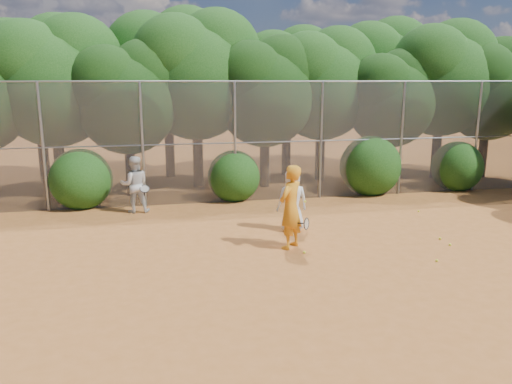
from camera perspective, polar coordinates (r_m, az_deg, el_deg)
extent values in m
plane|color=#A35B24|center=(11.65, 7.36, -7.73)|extent=(80.00, 80.00, 0.00)
cylinder|color=gray|center=(16.78, -23.16, 4.67)|extent=(0.09, 0.09, 4.00)
cylinder|color=gray|center=(16.44, -12.84, 5.23)|extent=(0.09, 0.09, 4.00)
cylinder|color=gray|center=(16.65, -2.42, 5.63)|extent=(0.09, 0.09, 4.00)
cylinder|color=gray|center=(17.37, 7.44, 5.83)|extent=(0.09, 0.09, 4.00)
cylinder|color=gray|center=(18.56, 16.29, 5.86)|extent=(0.09, 0.09, 4.00)
cylinder|color=gray|center=(20.13, 23.91, 5.78)|extent=(0.09, 0.09, 4.00)
cylinder|color=gray|center=(16.71, 0.98, 12.54)|extent=(20.00, 0.05, 0.05)
cylinder|color=gray|center=(16.83, 0.96, 5.71)|extent=(20.00, 0.04, 0.04)
cube|color=slate|center=(16.83, 0.96, 5.71)|extent=(20.00, 0.02, 4.00)
cylinder|color=black|center=(19.32, -21.54, 3.52)|extent=(0.38, 0.38, 2.52)
sphere|color=#164110|center=(19.12, -22.15, 10.84)|extent=(4.03, 4.03, 4.03)
sphere|color=#164110|center=(19.40, -19.78, 14.02)|extent=(3.23, 3.23, 3.23)
sphere|color=#164110|center=(18.96, -24.67, 13.06)|extent=(3.02, 3.02, 3.02)
cylinder|color=black|center=(18.37, -14.16, 3.04)|extent=(0.36, 0.36, 2.17)
sphere|color=black|center=(18.15, -14.53, 9.67)|extent=(3.47, 3.47, 3.47)
sphere|color=black|center=(18.46, -12.43, 12.51)|extent=(2.78, 2.78, 2.78)
sphere|color=black|center=(17.91, -16.68, 11.73)|extent=(2.60, 2.60, 2.60)
cylinder|color=black|center=(19.37, -6.66, 4.55)|extent=(0.39, 0.39, 2.66)
sphere|color=#164110|center=(19.18, -6.87, 12.28)|extent=(4.26, 4.26, 4.26)
sphere|color=#164110|center=(19.72, -4.50, 15.44)|extent=(3.40, 3.40, 3.40)
sphere|color=#164110|center=(18.83, -9.19, 14.80)|extent=(3.19, 3.19, 3.19)
cylinder|color=black|center=(19.19, 0.98, 3.98)|extent=(0.37, 0.37, 2.27)
sphere|color=black|center=(18.98, 1.01, 10.65)|extent=(3.64, 3.64, 3.64)
sphere|color=black|center=(19.49, 2.93, 13.36)|extent=(2.91, 2.91, 2.91)
sphere|color=black|center=(18.57, -0.76, 12.85)|extent=(2.73, 2.73, 2.73)
cylinder|color=black|center=(20.61, 7.32, 4.73)|extent=(0.38, 0.38, 2.45)
sphere|color=#164110|center=(20.42, 7.52, 11.41)|extent=(3.92, 3.92, 3.92)
sphere|color=#164110|center=(21.06, 9.32, 14.06)|extent=(3.14, 3.14, 3.14)
sphere|color=#164110|center=(19.93, 5.94, 13.68)|extent=(2.94, 2.94, 2.94)
cylinder|color=black|center=(20.68, 14.80, 3.94)|extent=(0.36, 0.36, 2.10)
sphere|color=black|center=(20.48, 15.12, 9.64)|extent=(3.36, 3.36, 3.36)
sphere|color=black|center=(21.06, 16.52, 11.92)|extent=(2.69, 2.69, 2.69)
sphere|color=black|center=(19.98, 14.02, 11.57)|extent=(2.52, 2.52, 2.52)
cylinder|color=black|center=(22.37, 19.93, 4.87)|extent=(0.39, 0.39, 2.59)
sphere|color=#164110|center=(22.20, 20.43, 11.37)|extent=(4.14, 4.14, 4.14)
sphere|color=#164110|center=(23.00, 21.89, 13.87)|extent=(3.32, 3.32, 3.32)
sphere|color=#164110|center=(21.56, 19.36, 13.64)|extent=(3.11, 3.11, 3.11)
cylinder|color=black|center=(23.24, 24.52, 4.41)|extent=(0.37, 0.37, 2.31)
sphere|color=black|center=(23.07, 25.04, 9.97)|extent=(3.70, 3.70, 3.70)
sphere|color=black|center=(23.80, 26.18, 12.15)|extent=(2.96, 2.96, 2.96)
sphere|color=black|center=(22.46, 24.28, 11.89)|extent=(2.77, 2.77, 2.77)
cylinder|color=black|center=(21.74, -23.15, 4.45)|extent=(0.39, 0.39, 2.62)
sphere|color=#164110|center=(21.56, -23.75, 11.22)|extent=(4.20, 4.20, 4.20)
sphere|color=#164110|center=(21.84, -21.56, 14.18)|extent=(3.36, 3.36, 3.36)
sphere|color=#164110|center=(21.43, -26.10, 13.26)|extent=(3.15, 3.15, 3.15)
cylinder|color=black|center=(21.49, -9.86, 5.44)|extent=(0.40, 0.40, 2.80)
sphere|color=#164110|center=(21.32, -10.14, 12.77)|extent=(4.48, 4.48, 4.48)
sphere|color=#164110|center=(21.85, -7.85, 15.78)|extent=(3.58, 3.58, 3.58)
sphere|color=#164110|center=(21.00, -12.42, 15.13)|extent=(3.36, 3.36, 3.36)
cylinder|color=black|center=(21.83, 3.48, 5.34)|extent=(0.38, 0.38, 2.52)
sphere|color=#164110|center=(21.66, 3.57, 11.84)|extent=(4.03, 4.03, 4.03)
sphere|color=#164110|center=(22.27, 5.39, 14.42)|extent=(3.23, 3.23, 3.23)
sphere|color=#164110|center=(21.19, 1.92, 14.02)|extent=(3.02, 3.02, 3.02)
cylinder|color=black|center=(23.92, 13.63, 5.91)|extent=(0.40, 0.40, 2.73)
sphere|color=#164110|center=(23.77, 13.97, 12.32)|extent=(4.37, 4.37, 4.37)
sphere|color=#164110|center=(24.57, 15.57, 14.79)|extent=(3.49, 3.49, 3.49)
sphere|color=#164110|center=(23.17, 12.68, 14.55)|extent=(3.28, 3.28, 3.28)
sphere|color=#164110|center=(17.06, -19.39, 1.68)|extent=(2.00, 2.00, 2.00)
sphere|color=#164110|center=(17.11, -2.55, 2.09)|extent=(1.80, 1.80, 1.80)
sphere|color=#164110|center=(18.51, 12.94, 3.22)|extent=(2.20, 2.20, 2.20)
sphere|color=#164110|center=(20.23, 22.00, 2.97)|extent=(1.90, 1.90, 1.90)
imported|color=orange|center=(12.12, 3.97, -1.73)|extent=(0.88, 0.88, 2.07)
torus|color=black|center=(12.13, 5.79, -3.63)|extent=(0.23, 0.26, 0.30)
cylinder|color=black|center=(12.22, 4.84, -3.56)|extent=(0.24, 0.21, 0.05)
imported|color=silver|center=(13.58, 4.17, -0.94)|extent=(0.85, 0.56, 1.70)
ellipsoid|color=#B31929|center=(13.41, 4.23, 2.43)|extent=(0.22, 0.22, 0.13)
sphere|color=yellow|center=(13.48, 5.63, -1.08)|extent=(0.07, 0.07, 0.07)
imported|color=silver|center=(15.89, -13.70, 0.84)|extent=(0.88, 0.70, 1.76)
torus|color=black|center=(15.60, -12.62, 0.38)|extent=(0.33, 0.27, 0.22)
cylinder|color=black|center=(15.78, -12.64, -0.09)|extent=(0.05, 0.21, 0.23)
sphere|color=yellow|center=(13.81, 20.29, -5.01)|extent=(0.07, 0.07, 0.07)
sphere|color=yellow|center=(12.15, 19.96, -7.38)|extent=(0.07, 0.07, 0.07)
sphere|color=yellow|center=(13.39, 21.29, -5.63)|extent=(0.07, 0.07, 0.07)
sphere|color=yellow|center=(12.02, 5.55, -6.87)|extent=(0.07, 0.07, 0.07)
sphere|color=yellow|center=(16.41, 18.08, -2.09)|extent=(0.07, 0.07, 0.07)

